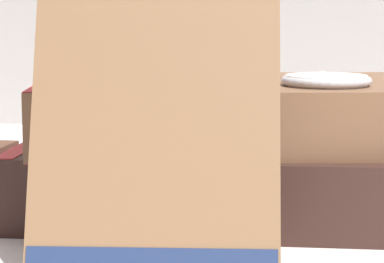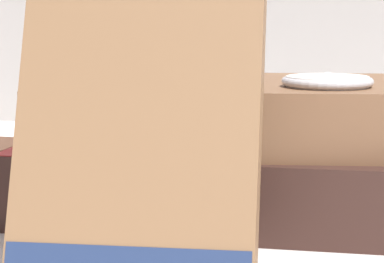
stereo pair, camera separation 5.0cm
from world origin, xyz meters
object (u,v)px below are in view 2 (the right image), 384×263
object	(u,v)px
book_flat_bottom	(225,179)
pocket_watch	(327,81)
book_leaning_front	(139,132)
reading_glasses	(120,166)
book_flat_top	(221,113)

from	to	relation	value
book_flat_bottom	pocket_watch	size ratio (longest dim) A/B	4.76
book_flat_bottom	book_leaning_front	world-z (taller)	book_leaning_front
pocket_watch	reading_glasses	bearing A→B (deg)	133.57
book_leaning_front	book_flat_top	bearing A→B (deg)	77.29
book_flat_top	pocket_watch	xyz separation A→B (m)	(0.06, -0.02, 0.02)
book_flat_bottom	reading_glasses	world-z (taller)	book_flat_bottom
book_flat_bottom	reading_glasses	distance (m)	0.17
reading_glasses	book_flat_bottom	bearing A→B (deg)	-65.27
pocket_watch	book_leaning_front	bearing A→B (deg)	-134.35
book_leaning_front	pocket_watch	size ratio (longest dim) A/B	2.63
reading_glasses	pocket_watch	bearing A→B (deg)	-56.43
pocket_watch	book_flat_bottom	bearing A→B (deg)	157.51
book_flat_bottom	pocket_watch	bearing A→B (deg)	-18.68
reading_glasses	book_leaning_front	bearing A→B (deg)	-85.01
book_flat_top	pocket_watch	size ratio (longest dim) A/B	4.23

